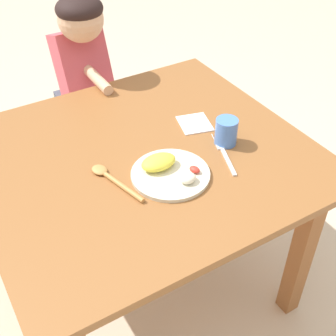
# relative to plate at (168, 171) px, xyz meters

# --- Properties ---
(ground_plane) EXTENTS (8.00, 8.00, 0.00)m
(ground_plane) POSITION_rel_plate_xyz_m (-0.01, 0.13, -0.68)
(ground_plane) COLOR beige
(dining_table) EXTENTS (1.02, 0.94, 0.67)m
(dining_table) POSITION_rel_plate_xyz_m (-0.01, 0.13, -0.12)
(dining_table) COLOR brown
(dining_table) RESTS_ON ground_plane
(plate) EXTENTS (0.23, 0.23, 0.05)m
(plate) POSITION_rel_plate_xyz_m (0.00, 0.00, 0.00)
(plate) COLOR beige
(plate) RESTS_ON dining_table
(fork) EXTENTS (0.09, 0.21, 0.01)m
(fork) POSITION_rel_plate_xyz_m (0.20, -0.00, -0.01)
(fork) COLOR silver
(fork) RESTS_ON dining_table
(spoon) EXTENTS (0.08, 0.22, 0.01)m
(spoon) POSITION_rel_plate_xyz_m (-0.16, 0.06, -0.01)
(spoon) COLOR #C18748
(spoon) RESTS_ON dining_table
(drinking_cup) EXTENTS (0.07, 0.07, 0.09)m
(drinking_cup) POSITION_rel_plate_xyz_m (0.24, 0.04, 0.03)
(drinking_cup) COLOR #4C7EDB
(drinking_cup) RESTS_ON dining_table
(person) EXTENTS (0.21, 0.38, 0.98)m
(person) POSITION_rel_plate_xyz_m (0.05, 0.77, -0.16)
(person) COLOR #4E5265
(person) RESTS_ON ground_plane
(napkin) EXTENTS (0.13, 0.14, 0.00)m
(napkin) POSITION_rel_plate_xyz_m (0.22, 0.18, -0.01)
(napkin) COLOR white
(napkin) RESTS_ON dining_table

